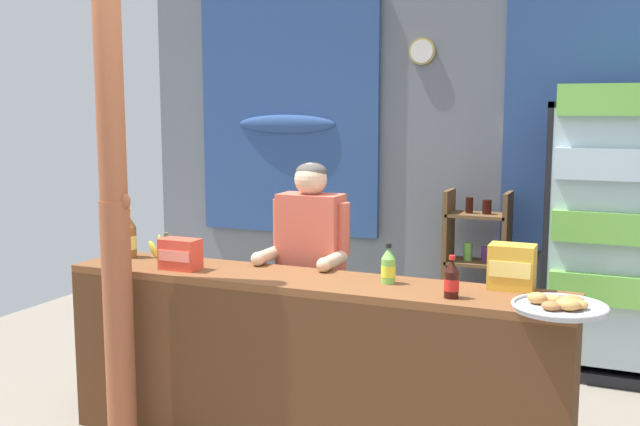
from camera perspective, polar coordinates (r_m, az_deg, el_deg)
The scene contains 15 objects.
ground_plane at distance 4.65m, azimuth 4.05°, elevation -14.99°, with size 7.37×7.37×0.00m, color gray.
back_wall_curtained at distance 5.98m, azimuth 9.55°, elevation 4.56°, with size 5.38×0.22×2.83m.
stall_counter at distance 3.87m, azimuth -1.62°, elevation -10.82°, with size 2.70×0.47×0.95m.
timber_post at distance 3.96m, azimuth -15.60°, elevation 0.16°, with size 0.18×0.16×2.70m.
drink_fridge at distance 5.34m, azimuth 21.14°, elevation -0.40°, with size 0.74×0.74×1.98m.
bottle_shelf_rack at distance 5.73m, azimuth 11.98°, elevation -4.13°, with size 0.48×0.28×1.21m.
plastic_lawn_chair at distance 5.50m, azimuth -0.86°, elevation -5.91°, with size 0.56×0.56×0.86m.
shopkeeper at distance 4.30m, azimuth -0.75°, elevation -3.62°, with size 0.48×0.42×1.51m.
soda_bottle_iced_tea at distance 4.50m, azimuth -14.60°, elevation -1.78°, with size 0.10×0.10×0.29m.
soda_bottle_lime_soda at distance 3.73m, azimuth 5.30°, elevation -4.14°, with size 0.07×0.07×0.20m.
soda_bottle_cola at distance 3.49m, azimuth 10.13°, elevation -5.11°, with size 0.07×0.07×0.20m.
snack_box_crackers at distance 4.11m, azimuth -10.74°, elevation -3.14°, with size 0.22×0.12×0.17m.
snack_box_choco_powder at distance 3.71m, azimuth 14.60°, elevation -4.05°, with size 0.22×0.15×0.22m.
pastry_tray at distance 3.40m, azimuth 18.04°, elevation -6.83°, with size 0.41×0.41×0.07m.
banana_bunch at distance 4.41m, azimuth -11.78°, elevation -2.67°, with size 0.27×0.06×0.16m.
Camera 1 is at (1.40, -2.91, 1.82)m, focal length 41.43 mm.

